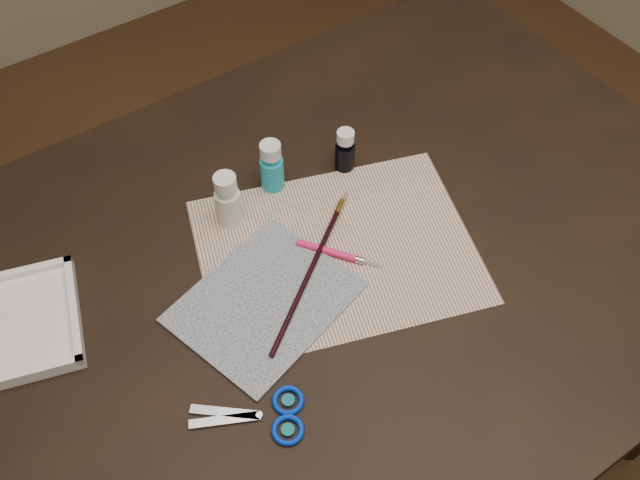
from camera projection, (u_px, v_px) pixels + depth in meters
ground at (320, 452)px, 1.65m from camera, size 3.50×3.50×0.02m
table at (320, 377)px, 1.34m from camera, size 1.30×0.90×0.75m
paper at (337, 250)px, 1.06m from camera, size 0.48×0.42×0.00m
canvas at (265, 301)px, 1.00m from camera, size 0.28×0.25×0.00m
paint_bottle_white at (228, 199)px, 1.06m from camera, size 0.04×0.04×0.09m
paint_bottle_cyan at (272, 166)px, 1.10m from camera, size 0.05×0.05×0.09m
paint_bottle_navy at (345, 150)px, 1.13m from camera, size 0.03×0.03×0.08m
paintbrush at (313, 265)px, 1.03m from camera, size 0.26×0.19×0.01m
craft_knife at (340, 255)px, 1.04m from camera, size 0.09×0.12×0.01m
scissors at (248, 420)px, 0.89m from camera, size 0.18×0.15×0.01m
palette_tray at (12, 325)px, 0.97m from camera, size 0.22×0.22×0.02m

